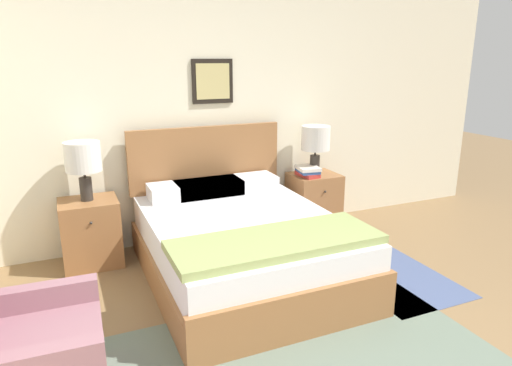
% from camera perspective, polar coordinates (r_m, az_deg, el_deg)
% --- Properties ---
extents(wall_back, '(6.92, 0.09, 2.60)m').
position_cam_1_polar(wall_back, '(4.71, -5.27, 8.78)').
color(wall_back, beige).
rests_on(wall_back, ground_plane).
extents(area_rug_main, '(2.62, 1.47, 0.01)m').
position_cam_1_polar(area_rug_main, '(3.08, 4.23, -21.39)').
color(area_rug_main, slate).
rests_on(area_rug_main, ground_plane).
extents(area_rug_bedside, '(0.81, 1.41, 0.01)m').
position_cam_1_polar(area_rug_bedside, '(4.32, 15.71, -10.42)').
color(area_rug_bedside, '#47567F').
rests_on(area_rug_bedside, ground_plane).
extents(bed, '(1.56, 2.03, 1.18)m').
position_cam_1_polar(bed, '(3.95, -1.86, -7.39)').
color(bed, '#936038').
rests_on(bed, ground_plane).
extents(armchair, '(0.72, 0.79, 0.83)m').
position_cam_1_polar(armchair, '(2.87, -26.53, -19.41)').
color(armchair, '#8E606B').
rests_on(armchair, ground_plane).
extents(nightstand_near_window, '(0.51, 0.46, 0.61)m').
position_cam_1_polar(nightstand_near_window, '(4.43, -19.94, -5.85)').
color(nightstand_near_window, '#936038').
rests_on(nightstand_near_window, ground_plane).
extents(nightstand_by_door, '(0.51, 0.46, 0.61)m').
position_cam_1_polar(nightstand_by_door, '(5.08, 7.22, -2.26)').
color(nightstand_by_door, '#936038').
rests_on(nightstand_by_door, ground_plane).
extents(table_lamp_near_window, '(0.31, 0.31, 0.53)m').
position_cam_1_polar(table_lamp_near_window, '(4.25, -20.81, 2.76)').
color(table_lamp_near_window, '#2D2823').
rests_on(table_lamp_near_window, nightstand_near_window).
extents(table_lamp_by_door, '(0.31, 0.31, 0.53)m').
position_cam_1_polar(table_lamp_by_door, '(4.93, 7.45, 5.31)').
color(table_lamp_by_door, '#2D2823').
rests_on(table_lamp_by_door, nightstand_by_door).
extents(book_thick_bottom, '(0.17, 0.28, 0.04)m').
position_cam_1_polar(book_thick_bottom, '(4.90, 6.46, 1.10)').
color(book_thick_bottom, '#B7332D').
rests_on(book_thick_bottom, nightstand_by_door).
extents(book_hardcover_middle, '(0.23, 0.28, 0.03)m').
position_cam_1_polar(book_hardcover_middle, '(4.89, 6.48, 1.51)').
color(book_hardcover_middle, '#335693').
rests_on(book_hardcover_middle, book_thick_bottom).
extents(book_novel_upper, '(0.25, 0.30, 0.03)m').
position_cam_1_polar(book_novel_upper, '(4.88, 6.49, 1.88)').
color(book_novel_upper, silver).
rests_on(book_novel_upper, book_hardcover_middle).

